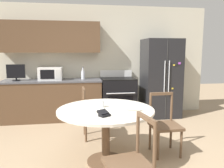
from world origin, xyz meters
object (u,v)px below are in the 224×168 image
microwave (51,73)px  dining_chair_near (131,164)px  oven_range (118,97)px  dining_chair_right (165,125)px  countertop_tv (16,72)px  dining_chair_far (93,114)px  candle_glass (101,104)px  wallet (104,114)px  refrigerator (161,78)px  counter_bottle (83,74)px

microwave → dining_chair_near: (1.11, -3.06, -0.61)m
oven_range → dining_chair_right: oven_range is taller
countertop_tv → dining_chair_far: size_ratio=0.42×
dining_chair_near → candle_glass: dining_chair_near is taller
dining_chair_near → wallet: size_ratio=5.28×
refrigerator → oven_range: (-1.02, 0.03, -0.44)m
microwave → counter_bottle: 0.72m
dining_chair_far → wallet: size_ratio=5.28×
dining_chair_right → dining_chair_near: bearing=52.8°
refrigerator → oven_range: bearing=178.3°
oven_range → candle_glass: 2.09m
counter_bottle → dining_chair_near: size_ratio=0.31×
microwave → refrigerator: bearing=-2.6°
oven_range → microwave: 1.62m
refrigerator → microwave: size_ratio=3.60×
refrigerator → countertop_tv: size_ratio=4.82×
microwave → countertop_tv: 0.72m
oven_range → refrigerator: bearing=-1.7°
oven_range → countertop_tv: size_ratio=2.87×
wallet → candle_glass: bearing=87.9°
oven_range → dining_chair_near: 3.00m
counter_bottle → dining_chair_near: counter_bottle is taller
countertop_tv → dining_chair_far: countertop_tv is taller
countertop_tv → counter_bottle: size_ratio=1.33×
oven_range → dining_chair_right: 1.97m
dining_chair_right → wallet: 1.13m
dining_chair_near → microwave: bearing=8.8°
microwave → dining_chair_near: size_ratio=0.56×
counter_bottle → dining_chair_far: size_ratio=0.31×
refrigerator → candle_glass: 2.52m
wallet → oven_range: bearing=76.0°
microwave → dining_chair_far: (0.86, -1.26, -0.61)m
microwave → dining_chair_right: 2.82m
refrigerator → dining_chair_far: refrigerator is taller
refrigerator → dining_chair_right: refrigerator is taller
countertop_tv → counter_bottle: (1.43, 0.08, -0.08)m
oven_range → counter_bottle: size_ratio=3.83×
microwave → dining_chair_near: bearing=-70.0°
oven_range → countertop_tv: (-2.23, 0.01, 0.62)m
dining_chair_right → microwave: bearing=-47.9°
countertop_tv → counter_bottle: countertop_tv is taller
candle_glass → oven_range: bearing=73.6°
dining_chair_near → countertop_tv: bearing=20.2°
dining_chair_near → wallet: bearing=7.9°
wallet → dining_chair_near: bearing=-70.9°
dining_chair_right → candle_glass: (-0.95, -0.05, 0.36)m
refrigerator → wallet: refrigerator is taller
dining_chair_far → wallet: (0.06, -1.23, 0.35)m
countertop_tv → wallet: (1.63, -2.41, -0.31)m
microwave → wallet: 2.66m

